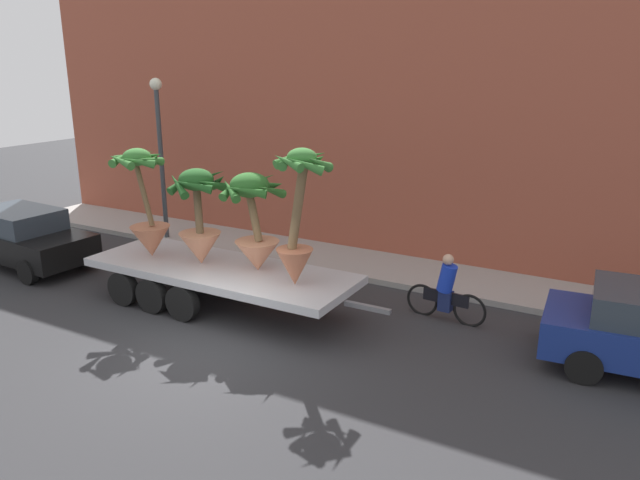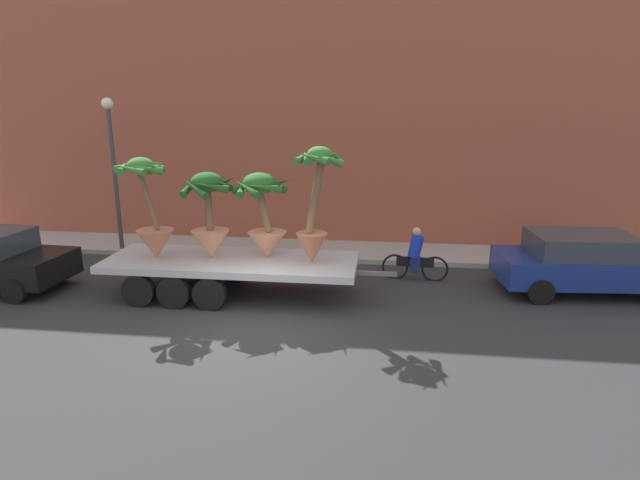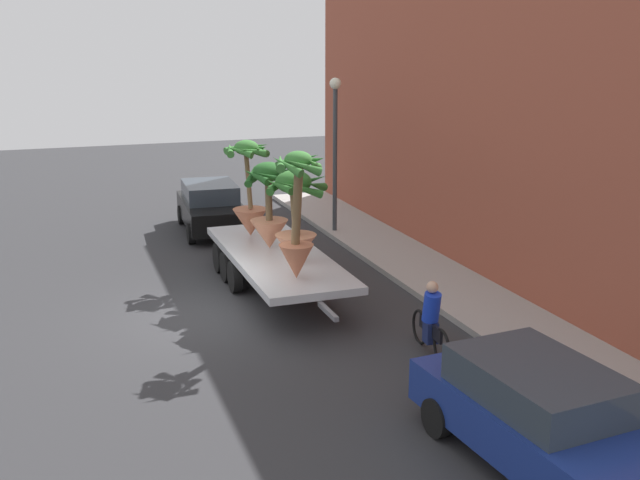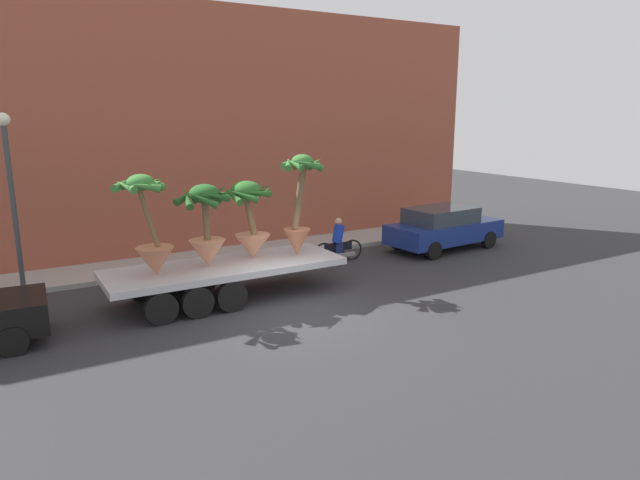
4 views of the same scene
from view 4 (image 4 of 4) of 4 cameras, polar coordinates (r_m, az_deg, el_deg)
ground_plane at (r=14.35m, az=-2.39°, el=-7.42°), size 60.00×60.00×0.00m
sidewalk at (r=19.68m, az=-10.80°, el=-1.79°), size 24.00×2.20×0.15m
building_facade at (r=20.69m, az=-12.93°, el=10.74°), size 24.00×1.20×8.66m
flatbed_trailer at (r=15.27m, az=-10.53°, el=-3.33°), size 7.40×2.27×0.98m
potted_palm_rear at (r=14.88m, az=-11.52°, el=1.21°), size 1.50×1.47×2.21m
potted_palm_middle at (r=15.57m, az=-7.18°, el=2.06°), size 1.70×1.57×2.19m
potted_palm_front at (r=14.33m, az=-16.97°, el=0.80°), size 1.42×1.30×2.56m
potted_palm_extra at (r=15.75m, az=-2.13°, el=3.27°), size 1.23×1.22×2.87m
cyclist at (r=19.02m, az=1.87°, el=-0.24°), size 1.84×0.37×1.54m
parked_car at (r=21.22m, az=12.48°, el=1.28°), size 4.65×2.25×1.58m
street_lamp at (r=17.29m, az=-29.05°, el=5.47°), size 0.36×0.36×4.83m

